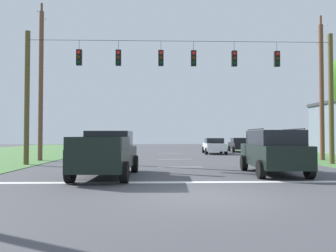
% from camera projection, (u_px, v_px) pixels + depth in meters
% --- Properties ---
extents(ground_plane, '(120.00, 120.00, 0.00)m').
position_uv_depth(ground_plane, '(201.00, 196.00, 9.51)').
color(ground_plane, '#47474C').
extents(stop_bar_stripe, '(15.82, 0.45, 0.01)m').
position_uv_depth(stop_bar_stripe, '(191.00, 182.00, 12.38)').
color(stop_bar_stripe, white).
rests_on(stop_bar_stripe, ground).
extents(lane_dash_0, '(2.50, 0.15, 0.01)m').
position_uv_depth(lane_dash_0, '(180.00, 167.00, 18.37)').
color(lane_dash_0, white).
rests_on(lane_dash_0, ground).
extents(lane_dash_1, '(2.50, 0.15, 0.01)m').
position_uv_depth(lane_dash_1, '(175.00, 159.00, 24.49)').
color(lane_dash_1, white).
rests_on(lane_dash_1, ground).
extents(lane_dash_2, '(2.50, 0.15, 0.01)m').
position_uv_depth(lane_dash_2, '(170.00, 153.00, 33.04)').
color(lane_dash_2, white).
rests_on(lane_dash_2, ground).
extents(overhead_signal_span, '(18.86, 0.31, 8.07)m').
position_uv_depth(overhead_signal_span, '(180.00, 88.00, 20.16)').
color(overhead_signal_span, brown).
rests_on(overhead_signal_span, ground).
extents(pickup_truck, '(2.43, 5.46, 1.95)m').
position_uv_depth(pickup_truck, '(107.00, 154.00, 14.11)').
color(pickup_truck, black).
rests_on(pickup_truck, ground).
extents(suv_black, '(2.40, 4.89, 2.05)m').
position_uv_depth(suv_black, '(273.00, 151.00, 14.99)').
color(suv_black, black).
rests_on(suv_black, ground).
extents(distant_car_crossing_white, '(2.15, 4.37, 1.52)m').
position_uv_depth(distant_car_crossing_white, '(214.00, 146.00, 32.05)').
color(distant_car_crossing_white, silver).
rests_on(distant_car_crossing_white, ground).
extents(distant_car_oncoming, '(2.22, 4.40, 1.52)m').
position_uv_depth(distant_car_oncoming, '(239.00, 145.00, 35.82)').
color(distant_car_oncoming, black).
rests_on(distant_car_oncoming, ground).
extents(utility_pole_mid_right, '(0.31, 1.77, 10.36)m').
position_uv_depth(utility_pole_mid_right, '(322.00, 89.00, 23.59)').
color(utility_pole_mid_right, brown).
rests_on(utility_pole_mid_right, ground).
extents(utility_pole_near_left, '(0.31, 1.65, 11.06)m').
position_uv_depth(utility_pole_near_left, '(41.00, 84.00, 23.09)').
color(utility_pole_near_left, brown).
rests_on(utility_pole_near_left, ground).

